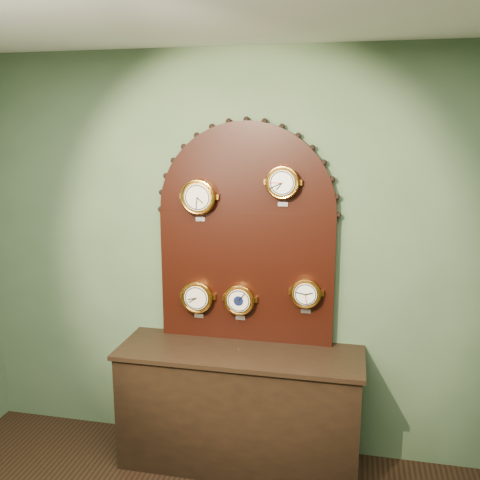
% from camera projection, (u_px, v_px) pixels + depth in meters
% --- Properties ---
extents(wall_back, '(4.00, 0.00, 4.00)m').
position_uv_depth(wall_back, '(248.00, 258.00, 3.70)').
color(wall_back, '#455C3F').
rests_on(wall_back, ground).
extents(shop_counter, '(1.60, 0.50, 0.80)m').
position_uv_depth(shop_counter, '(239.00, 410.00, 3.65)').
color(shop_counter, black).
rests_on(shop_counter, ground_plane).
extents(display_board, '(1.26, 0.06, 1.53)m').
position_uv_depth(display_board, '(246.00, 227.00, 3.60)').
color(display_board, black).
rests_on(display_board, shop_counter).
extents(roman_clock, '(0.24, 0.08, 0.29)m').
position_uv_depth(roman_clock, '(199.00, 197.00, 3.56)').
color(roman_clock, orange).
rests_on(roman_clock, display_board).
extents(arabic_clock, '(0.22, 0.08, 0.27)m').
position_uv_depth(arabic_clock, '(283.00, 182.00, 3.42)').
color(arabic_clock, orange).
rests_on(arabic_clock, display_board).
extents(hygrometer, '(0.23, 0.08, 0.28)m').
position_uv_depth(hygrometer, '(197.00, 297.00, 3.71)').
color(hygrometer, orange).
rests_on(hygrometer, display_board).
extents(barometer, '(0.21, 0.08, 0.27)m').
position_uv_depth(barometer, '(239.00, 299.00, 3.65)').
color(barometer, orange).
rests_on(barometer, display_board).
extents(tide_clock, '(0.20, 0.08, 0.25)m').
position_uv_depth(tide_clock, '(306.00, 293.00, 3.54)').
color(tide_clock, orange).
rests_on(tide_clock, display_board).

